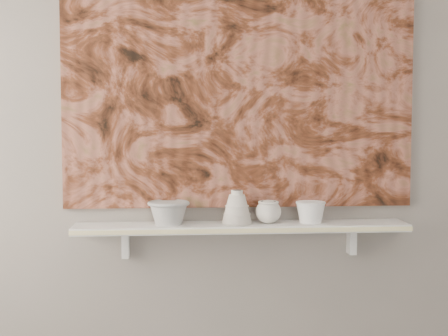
{
  "coord_description": "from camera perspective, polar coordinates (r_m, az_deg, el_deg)",
  "views": [
    {
      "loc": [
        -0.27,
        -1.07,
        1.34
      ],
      "look_at": [
        -0.08,
        1.49,
        1.17
      ],
      "focal_mm": 50.0,
      "sensor_mm": 36.0,
      "label": 1
    }
  ],
  "objects": [
    {
      "name": "bell_vessel",
      "position": [
        2.61,
        1.19,
        -3.58
      ],
      "size": [
        0.16,
        0.16,
        0.14
      ],
      "primitive_type": null,
      "rotation": [
        0.0,
        0.0,
        0.35
      ],
      "color": "silver",
      "rests_on": "shelf"
    },
    {
      "name": "cup_cream",
      "position": [
        2.63,
        4.08,
        -4.01
      ],
      "size": [
        0.12,
        0.12,
        0.1
      ],
      "primitive_type": null,
      "rotation": [
        0.0,
        0.0,
        0.08
      ],
      "color": "beige",
      "rests_on": "shelf"
    },
    {
      "name": "bowl_white",
      "position": [
        2.67,
        7.93,
        -4.0
      ],
      "size": [
        0.15,
        0.15,
        0.09
      ],
      "primitive_type": null,
      "rotation": [
        0.0,
        0.0,
        -0.19
      ],
      "color": "white",
      "rests_on": "shelf"
    },
    {
      "name": "bracket_left",
      "position": [
        2.7,
        -8.99,
        -6.84
      ],
      "size": [
        0.03,
        0.06,
        0.12
      ],
      "primitive_type": "cube",
      "color": "white",
      "rests_on": "wall_back"
    },
    {
      "name": "shelf",
      "position": [
        2.63,
        1.64,
        -5.43
      ],
      "size": [
        1.4,
        0.18,
        0.03
      ],
      "primitive_type": "cube",
      "color": "white",
      "rests_on": "wall_back"
    },
    {
      "name": "shelf_stripe",
      "position": [
        2.54,
        1.86,
        -5.77
      ],
      "size": [
        1.4,
        0.01,
        0.02
      ],
      "primitive_type": "cube",
      "color": "beige",
      "rests_on": "shelf"
    },
    {
      "name": "wall_back",
      "position": [
        2.69,
        1.44,
        4.1
      ],
      "size": [
        3.6,
        0.0,
        3.6
      ],
      "primitive_type": "plane",
      "rotation": [
        1.57,
        0.0,
        0.0
      ],
      "color": "gray",
      "rests_on": "floor"
    },
    {
      "name": "bowl_grey",
      "position": [
        2.6,
        -5.08,
        -4.07
      ],
      "size": [
        0.23,
        0.23,
        0.1
      ],
      "primitive_type": null,
      "rotation": [
        0.0,
        0.0,
        0.36
      ],
      "color": "#9D9C9A",
      "rests_on": "shelf"
    },
    {
      "name": "bracket_right",
      "position": [
        2.8,
        11.59,
        -6.49
      ],
      "size": [
        0.03,
        0.06,
        0.12
      ],
      "primitive_type": "cube",
      "color": "white",
      "rests_on": "wall_back"
    },
    {
      "name": "house_motif",
      "position": [
        2.75,
        10.88,
        1.56
      ],
      "size": [
        0.09,
        0.0,
        0.08
      ],
      "primitive_type": "cube",
      "color": "black",
      "rests_on": "painting"
    },
    {
      "name": "painting",
      "position": [
        2.68,
        1.48,
        8.17
      ],
      "size": [
        1.5,
        0.02,
        1.1
      ],
      "primitive_type": "cube",
      "color": "brown",
      "rests_on": "wall_back"
    }
  ]
}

